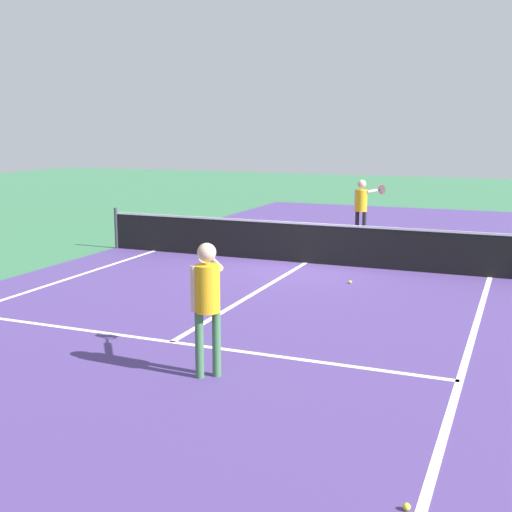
{
  "coord_description": "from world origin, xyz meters",
  "views": [
    {
      "loc": [
        4.74,
        -14.69,
        3.12
      ],
      "look_at": [
        0.56,
        -4.47,
        1.0
      ],
      "focal_mm": 46.85,
      "sensor_mm": 36.0,
      "label": 1
    }
  ],
  "objects": [
    {
      "name": "tennis_ball_near_net",
      "position": [
        1.5,
        -1.68,
        0.03
      ],
      "size": [
        0.07,
        0.07,
        0.07
      ],
      "primitive_type": "sphere",
      "color": "#CCE033",
      "rests_on": "ground_plane"
    },
    {
      "name": "tennis_ball_back_corner",
      "position": [
        3.99,
        -9.55,
        0.03
      ],
      "size": [
        0.07,
        0.07,
        0.07
      ],
      "primitive_type": "sphere",
      "color": "#CCE033",
      "rests_on": "ground_plane"
    },
    {
      "name": "court_surface_inbounds",
      "position": [
        0.0,
        0.0,
        0.0
      ],
      "size": [
        10.62,
        24.4,
        0.0
      ],
      "primitive_type": "cube",
      "color": "#4C387A",
      "rests_on": "ground_plane"
    },
    {
      "name": "line_center_service",
      "position": [
        0.0,
        -3.2,
        0.0
      ],
      "size": [
        0.1,
        6.4,
        0.01
      ],
      "primitive_type": "cube",
      "color": "white",
      "rests_on": "ground_plane"
    },
    {
      "name": "net",
      "position": [
        0.0,
        0.0,
        0.49
      ],
      "size": [
        10.58,
        0.09,
        1.07
      ],
      "color": "#33383D",
      "rests_on": "ground_plane"
    },
    {
      "name": "player_near",
      "position": [
        1.11,
        -7.42,
        1.08
      ],
      "size": [
        0.69,
        1.13,
        1.73
      ],
      "color": "#3F7247",
      "rests_on": "ground_plane"
    },
    {
      "name": "line_service_near",
      "position": [
        0.0,
        -6.4,
        0.0
      ],
      "size": [
        8.22,
        0.1,
        0.01
      ],
      "primitive_type": "cube",
      "color": "white",
      "rests_on": "ground_plane"
    },
    {
      "name": "line_sideline_right",
      "position": [
        4.11,
        -5.95,
        0.0
      ],
      "size": [
        0.1,
        11.89,
        0.01
      ],
      "primitive_type": "cube",
      "color": "white",
      "rests_on": "ground_plane"
    },
    {
      "name": "player_far",
      "position": [
        0.49,
        3.45,
        1.08
      ],
      "size": [
        0.71,
        1.16,
        1.73
      ],
      "color": "black",
      "rests_on": "ground_plane"
    },
    {
      "name": "ground_plane",
      "position": [
        0.0,
        0.0,
        0.0
      ],
      "size": [
        60.0,
        60.0,
        0.0
      ],
      "primitive_type": "plane",
      "color": "#38724C"
    }
  ]
}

